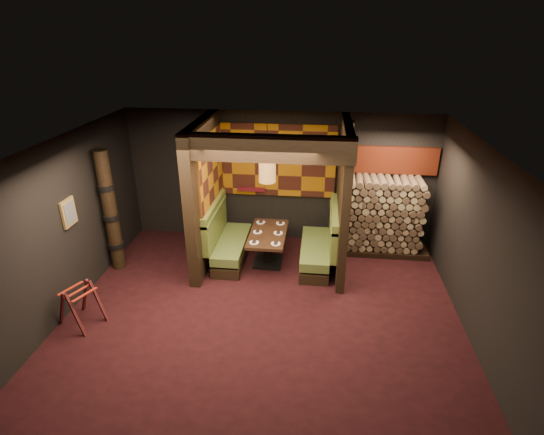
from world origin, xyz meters
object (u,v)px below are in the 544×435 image
(booth_bench_right, at_px, (321,247))
(firewood_stack, at_px, (388,216))
(totem_column, at_px, (111,213))
(pendant_lamp, at_px, (267,170))
(booth_bench_left, at_px, (227,242))
(luggage_rack, at_px, (80,303))
(dining_table, at_px, (268,243))

(booth_bench_right, height_order, firewood_stack, firewood_stack)
(totem_column, bearing_deg, pendant_lamp, 8.22)
(booth_bench_left, xyz_separation_m, luggage_rack, (-1.91, -2.27, -0.03))
(pendant_lamp, bearing_deg, booth_bench_left, 171.58)
(dining_table, bearing_deg, pendant_lamp, -90.00)
(dining_table, height_order, firewood_stack, firewood_stack)
(booth_bench_left, height_order, totem_column, totem_column)
(booth_bench_right, height_order, totem_column, totem_column)
(booth_bench_left, relative_size, dining_table, 1.22)
(pendant_lamp, height_order, firewood_stack, pendant_lamp)
(dining_table, height_order, pendant_lamp, pendant_lamp)
(booth_bench_right, bearing_deg, luggage_rack, -149.12)
(booth_bench_right, bearing_deg, totem_column, -172.14)
(pendant_lamp, relative_size, firewood_stack, 0.62)
(totem_column, bearing_deg, dining_table, 9.17)
(dining_table, relative_size, pendant_lamp, 1.21)
(booth_bench_right, xyz_separation_m, firewood_stack, (1.35, 0.70, 0.42))
(luggage_rack, relative_size, totem_column, 0.33)
(booth_bench_left, height_order, booth_bench_right, same)
(pendant_lamp, height_order, totem_column, pendant_lamp)
(booth_bench_right, distance_m, pendant_lamp, 1.91)
(booth_bench_right, xyz_separation_m, luggage_rack, (-3.80, -2.27, -0.03))
(dining_table, xyz_separation_m, luggage_rack, (-2.76, -2.20, -0.09))
(booth_bench_left, distance_m, firewood_stack, 3.35)
(dining_table, distance_m, totem_column, 3.06)
(booth_bench_left, distance_m, dining_table, 0.85)
(totem_column, distance_m, firewood_stack, 5.49)
(booth_bench_right, xyz_separation_m, dining_table, (-1.04, -0.08, 0.06))
(booth_bench_left, bearing_deg, firewood_stack, 12.17)
(booth_bench_right, bearing_deg, firewood_stack, 27.35)
(booth_bench_left, height_order, dining_table, booth_bench_left)
(pendant_lamp, distance_m, luggage_rack, 3.86)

